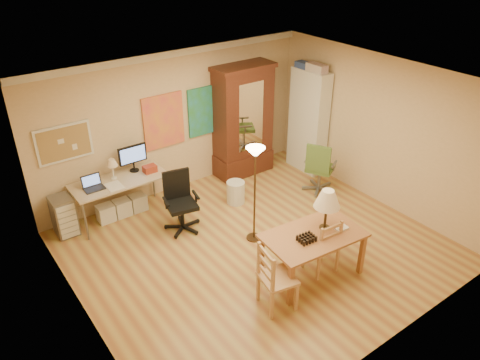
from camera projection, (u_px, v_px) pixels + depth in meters
floor at (257, 247)px, 7.60m from camera, size 5.50×5.50×0.00m
crown_molding at (171, 54)px, 8.04m from camera, size 5.50×0.08×0.12m
corkboard at (64, 143)px, 7.55m from camera, size 0.90×0.04×0.62m
art_panel_left at (164, 121)px, 8.50m from camera, size 0.80×0.04×1.00m
art_panel_right at (205, 111)px, 8.97m from camera, size 0.75×0.04×0.95m
dining_table at (318, 224)px, 6.67m from camera, size 1.51×0.99×1.35m
ladder_chair_back at (323, 247)px, 6.89m from camera, size 0.45×0.43×0.91m
ladder_chair_left at (276, 279)px, 6.23m from camera, size 0.52×0.53×0.99m
torchiere_lamp at (255, 167)px, 7.16m from camera, size 0.30×0.30×1.67m
computer_desk at (122, 193)px, 8.21m from camera, size 1.63×0.71×1.24m
office_chair_black at (182, 214)px, 7.94m from camera, size 0.64×0.64×1.04m
office_chair_green at (319, 178)px, 9.04m from camera, size 0.65×0.65×1.05m
drawer_cart at (64, 216)px, 7.77m from camera, size 0.35×0.41×0.69m
armoire at (243, 128)px, 9.40m from camera, size 1.24×0.59×2.27m
bookshelf at (308, 122)px, 9.51m from camera, size 0.32×0.85×2.13m
wastebin at (236, 192)px, 8.71m from camera, size 0.34×0.34×0.43m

